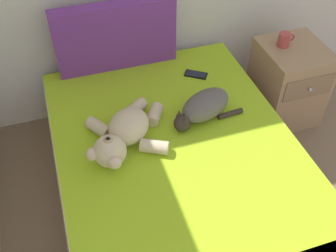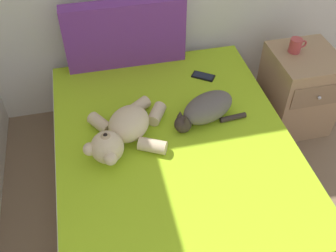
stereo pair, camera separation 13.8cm
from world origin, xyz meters
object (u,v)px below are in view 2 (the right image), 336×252
object	(u,v)px
teddy_bear	(123,131)
nightstand	(298,90)
mug	(296,45)
bed	(179,184)
cat	(206,109)
patterned_cushion	(125,34)
cell_phone	(203,76)

from	to	relation	value
teddy_bear	nightstand	xyz separation A→B (m)	(1.29, 0.39, -0.25)
mug	bed	bearing A→B (deg)	-146.00
cat	teddy_bear	distance (m)	0.50
bed	nightstand	xyz separation A→B (m)	(1.01, 0.57, 0.06)
patterned_cushion	nightstand	world-z (taller)	patterned_cushion
patterned_cushion	cell_phone	world-z (taller)	patterned_cushion
teddy_bear	nightstand	distance (m)	1.37
patterned_cushion	cell_phone	size ratio (longest dim) A/B	4.90
bed	cell_phone	xyz separation A→B (m)	(0.32, 0.66, 0.24)
patterned_cushion	nightstand	xyz separation A→B (m)	(1.15, -0.36, -0.40)
cell_phone	teddy_bear	bearing A→B (deg)	-141.79
teddy_bear	mug	xyz separation A→B (m)	(1.22, 0.45, 0.09)
cat	nightstand	xyz separation A→B (m)	(0.79, 0.31, -0.24)
bed	teddy_bear	world-z (taller)	teddy_bear
cat	cell_phone	distance (m)	0.41
nightstand	bed	bearing A→B (deg)	-150.38
teddy_bear	nightstand	world-z (taller)	teddy_bear
cell_phone	mug	distance (m)	0.64
bed	cell_phone	bearing A→B (deg)	63.76
patterned_cushion	bed	bearing A→B (deg)	-81.24
cat	teddy_bear	world-z (taller)	teddy_bear
cat	patterned_cushion	bearing A→B (deg)	118.65
patterned_cushion	nightstand	bearing A→B (deg)	-17.21
patterned_cushion	nightstand	distance (m)	1.27
cell_phone	cat	bearing A→B (deg)	-104.99
patterned_cushion	mug	size ratio (longest dim) A/B	6.64
patterned_cushion	mug	world-z (taller)	patterned_cushion
patterned_cushion	mug	distance (m)	1.13
bed	cell_phone	size ratio (longest dim) A/B	12.38
nightstand	mug	distance (m)	0.35
cell_phone	mug	bearing A→B (deg)	-2.03
mug	cell_phone	bearing A→B (deg)	177.97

